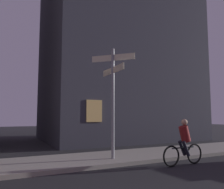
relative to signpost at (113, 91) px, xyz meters
name	(u,v)px	position (x,y,z in m)	size (l,w,h in m)	color
sidewalk_kerb	(71,161)	(-1.44, 0.52, -2.60)	(40.00, 2.65, 0.14)	gray
signpost	(113,91)	(0.00, 0.00, 0.00)	(1.25, 1.72, 4.19)	gray
cyclist	(184,144)	(2.02, -1.57, -1.93)	(1.82, 0.33, 1.61)	black
building_right_block	(118,18)	(4.41, 7.71, 6.94)	(10.98, 7.96, 19.23)	#383842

